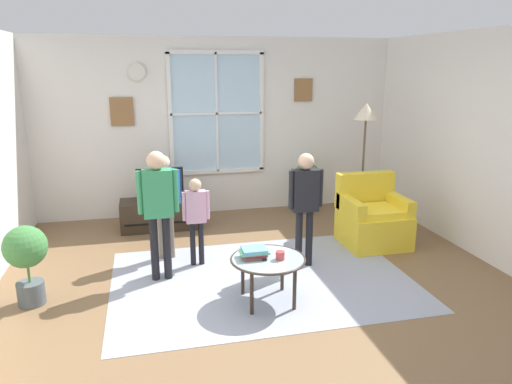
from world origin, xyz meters
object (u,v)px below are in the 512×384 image
tv_stand (162,214)px  floor_lamp (366,124)px  coffee_table (268,261)px  remote_near_books (264,257)px  book_stack (254,253)px  potted_plant_by_window (307,180)px  television (160,183)px  cup (280,255)px  armchair (372,219)px  person_black_shirt (305,197)px  person_pink_shirt (196,212)px  potted_plant_corner (26,255)px  person_green_shirt (158,201)px  person_blue_shirt (164,195)px

tv_stand → floor_lamp: bearing=-9.1°
coffee_table → remote_near_books: remote_near_books is taller
tv_stand → remote_near_books: size_ratio=7.91×
floor_lamp → book_stack: bearing=-136.2°
tv_stand → potted_plant_by_window: bearing=5.9°
television → cup: bearing=-68.0°
potted_plant_by_window → floor_lamp: floor_lamp is taller
book_stack → remote_near_books: (0.08, -0.04, -0.04)m
television → armchair: (2.57, -1.21, -0.32)m
tv_stand → remote_near_books: 2.57m
cup → person_black_shirt: person_black_shirt is taller
remote_near_books → person_pink_shirt: person_pink_shirt is taller
potted_plant_by_window → potted_plant_corner: size_ratio=1.00×
person_green_shirt → floor_lamp: floor_lamp is taller
remote_near_books → person_blue_shirt: (-0.85, 1.31, 0.31)m
tv_stand → person_green_shirt: size_ratio=0.80×
person_blue_shirt → potted_plant_by_window: person_blue_shirt is taller
tv_stand → person_green_shirt: 1.80m
coffee_table → floor_lamp: size_ratio=0.42×
remote_near_books → floor_lamp: 2.91m
person_pink_shirt → floor_lamp: bearing=20.9°
television → person_pink_shirt: (0.34, -1.38, -0.01)m
person_green_shirt → person_pink_shirt: size_ratio=1.37×
person_black_shirt → coffee_table: bearing=-129.7°
tv_stand → armchair: armchair is taller
remote_near_books → person_black_shirt: size_ratio=0.11×
coffee_table → potted_plant_by_window: (1.30, 2.64, 0.09)m
tv_stand → book_stack: size_ratio=4.05×
person_green_shirt → book_stack: bearing=-39.6°
television → armchair: bearing=-25.2°
person_green_shirt → remote_near_books: bearing=-38.5°
book_stack → person_pink_shirt: bearing=113.7°
person_pink_shirt → floor_lamp: 2.73m
floor_lamp → person_green_shirt: bearing=-156.8°
coffee_table → person_pink_shirt: 1.20m
tv_stand → coffee_table: (0.90, -2.42, 0.21)m
tv_stand → potted_plant_corner: 2.36m
book_stack → person_black_shirt: 1.05m
cup → remote_near_books: cup is taller
television → potted_plant_by_window: 2.21m
tv_stand → cup: bearing=-68.0°
person_green_shirt → person_pink_shirt: (0.41, 0.29, -0.23)m
book_stack → potted_plant_by_window: (1.42, 2.59, 0.01)m
armchair → potted_plant_by_window: armchair is taller
tv_stand → person_pink_shirt: 1.48m
book_stack → person_blue_shirt: person_blue_shirt is taller
person_blue_shirt → potted_plant_corner: 1.59m
television → coffee_table: size_ratio=0.88×
person_green_shirt → person_pink_shirt: person_green_shirt is taller
coffee_table → floor_lamp: bearing=46.3°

